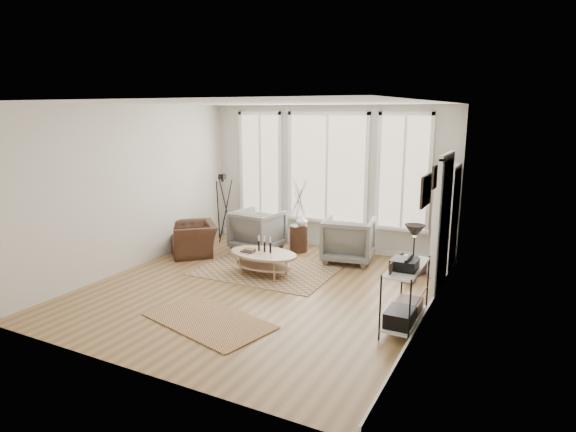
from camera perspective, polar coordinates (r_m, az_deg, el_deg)
The scene contains 17 objects.
room at distance 7.40m, azimuth -3.27°, elevation 1.75°, with size 5.50×5.54×2.90m.
bay_window at distance 9.76m, azimuth 4.64°, elevation 5.41°, with size 4.14×0.12×2.24m.
door at distance 7.66m, azimuth 17.94°, elevation -0.78°, with size 0.09×1.06×2.22m.
bookcase at distance 8.75m, azimuth 18.18°, elevation -0.32°, with size 0.31×0.85×2.06m.
low_shelf at distance 6.50m, azimuth 13.77°, elevation -8.49°, with size 0.38×1.08×1.30m.
wall_art at distance 6.15m, azimuth 16.28°, elevation 3.35°, with size 0.04×0.88×0.44m.
rug_main at distance 8.67m, azimuth -2.45°, elevation -6.34°, with size 2.35×1.76×0.01m, color brown.
rug_runner at distance 6.74m, azimuth -9.37°, elevation -12.12°, with size 1.74×0.97×0.01m, color brown.
coffee_table at distance 8.35m, azimuth -3.00°, elevation -4.91°, with size 1.29×0.87×0.57m.
armchair_left at distance 9.78m, azimuth -3.60°, elevation -1.67°, with size 0.89×0.91×0.83m, color gray.
armchair_right at distance 9.10m, azimuth 7.16°, elevation -2.79°, with size 0.90×0.93×0.84m, color gray.
side_table at distance 9.59m, azimuth 1.28°, elevation -0.07°, with size 0.36×0.36×1.49m.
vase at distance 9.56m, azimuth 1.66°, elevation -0.55°, with size 0.22×0.22×0.23m, color silver.
accent_chair at distance 9.68m, azimuth -11.13°, elevation -2.67°, with size 0.84×0.96×0.62m, color #3D2318.
tripod_camera at distance 10.50m, azimuth -7.67°, elevation 0.65°, with size 0.51×0.51×1.46m.
book_stack_near at distance 8.70m, azimuth 14.89°, elevation -6.05°, with size 0.24×0.31×0.20m, color brown.
book_stack_far at distance 8.30m, azimuth 14.22°, elevation -7.12°, with size 0.17×0.22×0.14m, color brown.
Camera 1 is at (3.70, -6.24, 2.79)m, focal length 30.00 mm.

